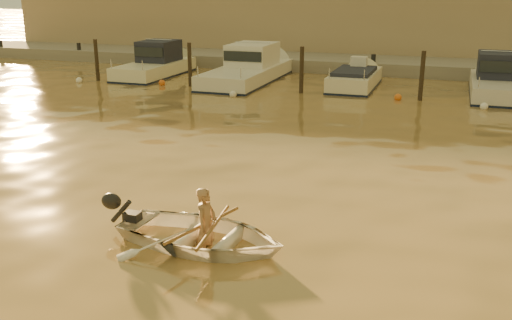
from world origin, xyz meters
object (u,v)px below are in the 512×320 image
at_px(moored_boat_1, 154,64).
at_px(moored_boat_4, 497,81).
at_px(dinghy, 201,235).
at_px(moored_boat_2, 248,68).
at_px(person, 206,226).
at_px(moored_boat_3, 355,82).
at_px(waterfront_building, 359,19).

distance_m(moored_boat_1, moored_boat_4, 16.34).
height_order(dinghy, moored_boat_2, moored_boat_2).
xyz_separation_m(person, moored_boat_3, (-0.33, 17.47, -0.18)).
relative_size(moored_boat_2, waterfront_building, 0.18).
bearing_deg(person, moored_boat_3, 5.04).
relative_size(person, moored_boat_2, 0.17).
relative_size(dinghy, moored_boat_1, 0.50).
relative_size(dinghy, moored_boat_4, 0.49).
bearing_deg(person, moored_boat_1, 35.33).
distance_m(dinghy, moored_boat_2, 18.31).
height_order(moored_boat_2, waterfront_building, waterfront_building).
height_order(dinghy, moored_boat_3, moored_boat_3).
bearing_deg(moored_boat_3, moored_boat_4, 0.00).
relative_size(dinghy, moored_boat_3, 0.58).
xyz_separation_m(moored_boat_3, moored_boat_4, (6.02, 0.00, 0.40)).
distance_m(dinghy, moored_boat_4, 18.41).
distance_m(moored_boat_2, waterfront_building, 11.67).
height_order(moored_boat_4, waterfront_building, waterfront_building).
distance_m(person, moored_boat_2, 18.34).
height_order(moored_boat_1, moored_boat_2, same).
xyz_separation_m(person, moored_boat_1, (-10.65, 17.47, 0.22)).
relative_size(person, moored_boat_4, 0.22).
bearing_deg(dinghy, moored_boat_2, 21.33).
height_order(dinghy, moored_boat_1, moored_boat_1).
xyz_separation_m(moored_boat_3, waterfront_building, (-1.76, 11.00, 2.17)).
xyz_separation_m(moored_boat_2, moored_boat_4, (11.26, 0.00, 0.00)).
height_order(person, moored_boat_4, moored_boat_4).
bearing_deg(waterfront_building, person, -85.82).
relative_size(person, moored_boat_1, 0.22).
bearing_deg(waterfront_building, moored_boat_4, -54.73).
relative_size(moored_boat_3, moored_boat_4, 0.84).
relative_size(moored_boat_1, moored_boat_4, 0.98).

